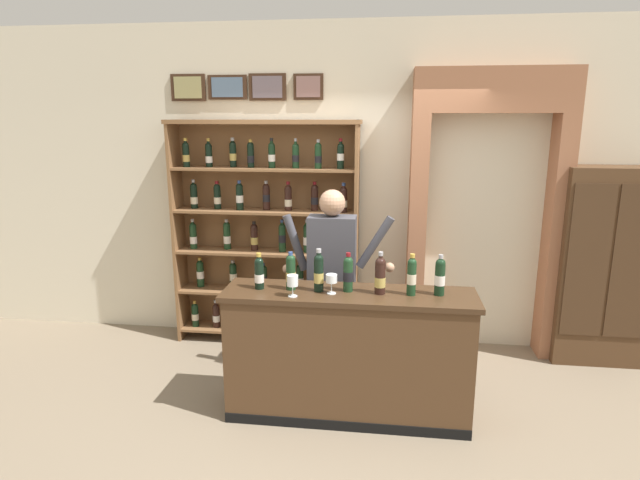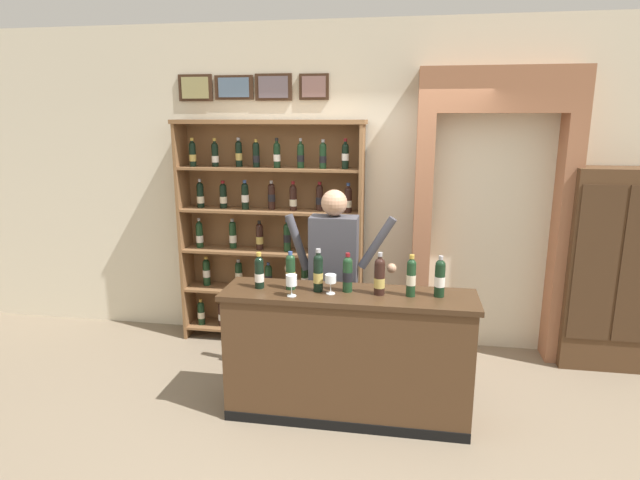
{
  "view_description": "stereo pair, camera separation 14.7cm",
  "coord_description": "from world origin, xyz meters",
  "px_view_note": "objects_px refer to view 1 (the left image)",
  "views": [
    {
      "loc": [
        0.41,
        -3.7,
        2.27
      ],
      "look_at": [
        -0.08,
        0.1,
        1.37
      ],
      "focal_mm": 29.6,
      "sensor_mm": 36.0,
      "label": 1
    },
    {
      "loc": [
        0.56,
        -3.68,
        2.27
      ],
      "look_at": [
        -0.08,
        0.1,
        1.37
      ],
      "focal_mm": 29.6,
      "sensor_mm": 36.0,
      "label": 2
    }
  ],
  "objects_px": {
    "tasting_bottle_vin_santo": "(259,272)",
    "tasting_bottle_rosso": "(348,273)",
    "side_cabinet": "(600,266)",
    "tasting_bottle_riserva": "(291,272)",
    "tasting_bottle_bianco": "(319,272)",
    "tasting_counter": "(348,355)",
    "wine_shelf": "(266,229)",
    "tasting_bottle_prosecco": "(440,276)",
    "wine_glass_right": "(293,281)",
    "tasting_bottle_chianti": "(412,276)",
    "tasting_bottle_grappa": "(380,275)",
    "wine_glass_spare": "(331,280)",
    "shopkeeper": "(332,266)"
  },
  "relations": [
    {
      "from": "tasting_counter",
      "to": "tasting_bottle_chianti",
      "type": "relative_size",
      "value": 6.09
    },
    {
      "from": "wine_shelf",
      "to": "wine_glass_right",
      "type": "relative_size",
      "value": 13.93
    },
    {
      "from": "wine_glass_spare",
      "to": "side_cabinet",
      "type": "bearing_deg",
      "value": 29.28
    },
    {
      "from": "tasting_counter",
      "to": "shopkeeper",
      "type": "relative_size",
      "value": 1.11
    },
    {
      "from": "side_cabinet",
      "to": "wine_glass_right",
      "type": "height_order",
      "value": "side_cabinet"
    },
    {
      "from": "tasting_bottle_grappa",
      "to": "shopkeeper",
      "type": "bearing_deg",
      "value": 127.82
    },
    {
      "from": "wine_shelf",
      "to": "wine_glass_right",
      "type": "height_order",
      "value": "wine_shelf"
    },
    {
      "from": "tasting_bottle_grappa",
      "to": "tasting_bottle_chianti",
      "type": "relative_size",
      "value": 1.02
    },
    {
      "from": "wine_glass_spare",
      "to": "tasting_counter",
      "type": "bearing_deg",
      "value": 19.87
    },
    {
      "from": "tasting_bottle_riserva",
      "to": "tasting_bottle_rosso",
      "type": "relative_size",
      "value": 0.98
    },
    {
      "from": "tasting_counter",
      "to": "tasting_bottle_chianti",
      "type": "distance_m",
      "value": 0.79
    },
    {
      "from": "wine_shelf",
      "to": "tasting_bottle_prosecco",
      "type": "distance_m",
      "value": 2.05
    },
    {
      "from": "side_cabinet",
      "to": "tasting_bottle_prosecco",
      "type": "bearing_deg",
      "value": -141.64
    },
    {
      "from": "shopkeeper",
      "to": "tasting_bottle_riserva",
      "type": "xyz_separation_m",
      "value": [
        -0.26,
        -0.51,
        0.09
      ]
    },
    {
      "from": "side_cabinet",
      "to": "tasting_bottle_rosso",
      "type": "distance_m",
      "value": 2.58
    },
    {
      "from": "side_cabinet",
      "to": "tasting_bottle_riserva",
      "type": "bearing_deg",
      "value": -154.68
    },
    {
      "from": "tasting_bottle_bianco",
      "to": "tasting_bottle_chianti",
      "type": "bearing_deg",
      "value": -0.3
    },
    {
      "from": "tasting_bottle_riserva",
      "to": "tasting_bottle_chianti",
      "type": "relative_size",
      "value": 0.94
    },
    {
      "from": "tasting_bottle_vin_santo",
      "to": "tasting_bottle_rosso",
      "type": "height_order",
      "value": "tasting_bottle_rosso"
    },
    {
      "from": "tasting_bottle_bianco",
      "to": "tasting_bottle_prosecco",
      "type": "xyz_separation_m",
      "value": [
        0.88,
        0.03,
        -0.0
      ]
    },
    {
      "from": "shopkeeper",
      "to": "tasting_bottle_bianco",
      "type": "bearing_deg",
      "value": -94.74
    },
    {
      "from": "shopkeeper",
      "to": "wine_glass_right",
      "type": "distance_m",
      "value": 0.71
    },
    {
      "from": "tasting_counter",
      "to": "shopkeeper",
      "type": "bearing_deg",
      "value": 109.03
    },
    {
      "from": "side_cabinet",
      "to": "wine_glass_spare",
      "type": "distance_m",
      "value": 2.71
    },
    {
      "from": "tasting_bottle_rosso",
      "to": "tasting_bottle_grappa",
      "type": "relative_size",
      "value": 0.93
    },
    {
      "from": "side_cabinet",
      "to": "tasting_bottle_grappa",
      "type": "distance_m",
      "value": 2.39
    },
    {
      "from": "side_cabinet",
      "to": "tasting_bottle_vin_santo",
      "type": "relative_size",
      "value": 6.61
    },
    {
      "from": "tasting_bottle_rosso",
      "to": "tasting_bottle_bianco",
      "type": "bearing_deg",
      "value": -173.17
    },
    {
      "from": "tasting_counter",
      "to": "wine_glass_spare",
      "type": "distance_m",
      "value": 0.62
    },
    {
      "from": "tasting_bottle_riserva",
      "to": "tasting_bottle_prosecco",
      "type": "xyz_separation_m",
      "value": [
        1.09,
        0.01,
        0.0
      ]
    },
    {
      "from": "tasting_counter",
      "to": "shopkeeper",
      "type": "xyz_separation_m",
      "value": [
        -0.18,
        0.53,
        0.55
      ]
    },
    {
      "from": "tasting_bottle_rosso",
      "to": "tasting_bottle_prosecco",
      "type": "xyz_separation_m",
      "value": [
        0.67,
        0.0,
        0.0
      ]
    },
    {
      "from": "wine_shelf",
      "to": "side_cabinet",
      "type": "xyz_separation_m",
      "value": [
        3.16,
        -0.05,
        -0.25
      ]
    },
    {
      "from": "tasting_bottle_chianti",
      "to": "tasting_bottle_riserva",
      "type": "bearing_deg",
      "value": 179.0
    },
    {
      "from": "wine_glass_right",
      "to": "tasting_bottle_chianti",
      "type": "bearing_deg",
      "value": 9.5
    },
    {
      "from": "tasting_bottle_riserva",
      "to": "tasting_bottle_bianco",
      "type": "relative_size",
      "value": 0.9
    },
    {
      "from": "tasting_counter",
      "to": "tasting_bottle_prosecco",
      "type": "height_order",
      "value": "tasting_bottle_prosecco"
    },
    {
      "from": "tasting_bottle_riserva",
      "to": "tasting_bottle_bianco",
      "type": "distance_m",
      "value": 0.21
    },
    {
      "from": "tasting_bottle_rosso",
      "to": "tasting_bottle_prosecco",
      "type": "relative_size",
      "value": 0.98
    },
    {
      "from": "tasting_bottle_vin_santo",
      "to": "tasting_bottle_chianti",
      "type": "xyz_separation_m",
      "value": [
        1.13,
        -0.0,
        0.02
      ]
    },
    {
      "from": "wine_shelf",
      "to": "tasting_counter",
      "type": "height_order",
      "value": "wine_shelf"
    },
    {
      "from": "wine_shelf",
      "to": "wine_glass_spare",
      "type": "bearing_deg",
      "value": -59.65
    },
    {
      "from": "wine_shelf",
      "to": "tasting_bottle_prosecco",
      "type": "height_order",
      "value": "wine_shelf"
    },
    {
      "from": "tasting_bottle_vin_santo",
      "to": "wine_glass_spare",
      "type": "relative_size",
      "value": 1.89
    },
    {
      "from": "tasting_bottle_vin_santo",
      "to": "tasting_bottle_prosecco",
      "type": "relative_size",
      "value": 0.92
    },
    {
      "from": "tasting_bottle_bianco",
      "to": "tasting_bottle_chianti",
      "type": "xyz_separation_m",
      "value": [
        0.68,
        -0.0,
        0.0
      ]
    },
    {
      "from": "tasting_counter",
      "to": "tasting_bottle_grappa",
      "type": "bearing_deg",
      "value": 0.41
    },
    {
      "from": "tasting_bottle_riserva",
      "to": "tasting_bottle_prosecco",
      "type": "height_order",
      "value": "tasting_bottle_prosecco"
    },
    {
      "from": "tasting_bottle_rosso",
      "to": "tasting_bottle_vin_santo",
      "type": "bearing_deg",
      "value": -177.66
    },
    {
      "from": "tasting_counter",
      "to": "wine_shelf",
      "type": "bearing_deg",
      "value": 125.0
    }
  ]
}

